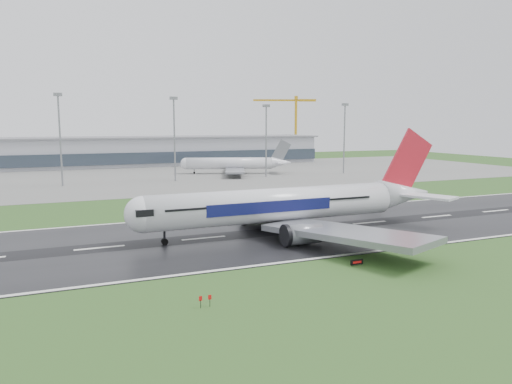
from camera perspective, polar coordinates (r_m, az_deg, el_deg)
name	(u,v)px	position (r m, az deg, el deg)	size (l,w,h in m)	color
ground	(204,239)	(98.95, -6.12, -5.42)	(520.00, 520.00, 0.00)	#264B1B
runway	(204,238)	(98.93, -6.12, -5.39)	(400.00, 45.00, 0.10)	black
apron	(120,177)	(220.19, -15.56, 1.72)	(400.00, 130.00, 0.08)	slate
terminal	(105,152)	(279.06, -17.21, 4.45)	(240.00, 36.00, 15.00)	#9698A1
main_airliner	(296,183)	(102.28, 4.66, 1.00)	(70.26, 66.92, 20.74)	silver
parked_airliner	(234,157)	(225.49, -2.61, 4.08)	(51.66, 48.09, 15.14)	silver
tower_crane	(296,127)	(329.43, 4.66, 7.54)	(41.62, 2.27, 41.34)	gold
runway_sign	(357,262)	(81.64, 11.66, -8.05)	(2.30, 0.26, 1.04)	black
floodmast_2	(60,142)	(192.42, -21.85, 5.46)	(0.64, 0.64, 32.70)	gray
floodmast_3	(175,141)	(197.79, -9.48, 5.90)	(0.64, 0.64, 32.22)	gray
floodmast_4	(266,142)	(210.68, 1.19, 5.80)	(0.64, 0.64, 29.85)	gray
floodmast_5	(344,140)	(229.51, 10.25, 5.99)	(0.64, 0.64, 30.95)	gray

